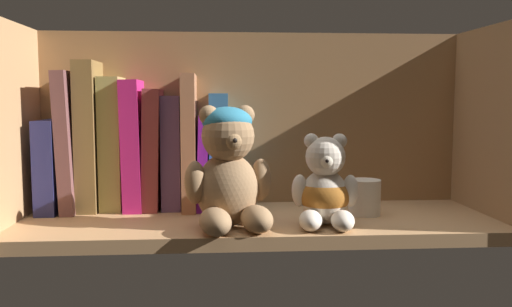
{
  "coord_description": "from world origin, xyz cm",
  "views": [
    {
      "loc": [
        -6.44,
        -83.59,
        20.56
      ],
      "look_at": [
        -0.34,
        0.0,
        12.07
      ],
      "focal_mm": 38.22,
      "sensor_mm": 36.0,
      "label": 1
    }
  ],
  "objects": [
    {
      "name": "shelf_board",
      "position": [
        0.0,
        0.0,
        1.0
      ],
      "size": [
        73.04,
        24.69,
        2.0
      ],
      "primitive_type": "cube",
      "color": "tan",
      "rests_on": "ground"
    },
    {
      "name": "shelf_back_panel",
      "position": [
        0.0,
        12.95,
        16.0
      ],
      "size": [
        75.44,
        1.2,
        32.0
      ],
      "primitive_type": "cube",
      "color": "olive",
      "rests_on": "ground"
    },
    {
      "name": "shelf_side_panel_left",
      "position": [
        -37.32,
        0.0,
        16.0
      ],
      "size": [
        1.6,
        27.09,
        32.0
      ],
      "primitive_type": "cube",
      "color": "tan",
      "rests_on": "ground"
    },
    {
      "name": "shelf_side_panel_right",
      "position": [
        37.32,
        0.0,
        16.0
      ],
      "size": [
        1.6,
        27.09,
        32.0
      ],
      "primitive_type": "cube",
      "color": "tan",
      "rests_on": "ground"
    },
    {
      "name": "book_0",
      "position": [
        -33.41,
        9.12,
        9.53
      ],
      "size": [
        3.22,
        14.33,
        15.06
      ],
      "primitive_type": "cube",
      "color": "navy",
      "rests_on": "shelf_board"
    },
    {
      "name": "book_1",
      "position": [
        -30.43,
        9.12,
        13.44
      ],
      "size": [
        2.97,
        14.02,
        22.94
      ],
      "primitive_type": "cube",
      "rotation": [
        0.0,
        -0.03,
        0.0
      ],
      "color": "brown",
      "rests_on": "shelf_board"
    },
    {
      "name": "book_2",
      "position": [
        -27.42,
        9.12,
        14.3
      ],
      "size": [
        3.26,
        10.96,
        24.6
      ],
      "primitive_type": "cube",
      "color": "brown",
      "rests_on": "shelf_board"
    },
    {
      "name": "book_3",
      "position": [
        -23.76,
        9.12,
        13.01
      ],
      "size": [
        3.5,
        9.03,
        22.03
      ],
      "primitive_type": "cube",
      "color": "#A39652",
      "rests_on": "shelf_board"
    },
    {
      "name": "book_4",
      "position": [
        -20.23,
        9.12,
        12.76
      ],
      "size": [
        3.33,
        11.27,
        21.57
      ],
      "primitive_type": "cube",
      "rotation": [
        0.0,
        -0.02,
        0.0
      ],
      "color": "#B71C66",
      "rests_on": "shelf_board"
    },
    {
      "name": "book_5",
      "position": [
        -17.12,
        9.12,
        12.05
      ],
      "size": [
        3.24,
        10.48,
        20.17
      ],
      "primitive_type": "cube",
      "rotation": [
        0.0,
        0.03,
        0.0
      ],
      "color": "#963B3B",
      "rests_on": "shelf_board"
    },
    {
      "name": "book_6",
      "position": [
        -13.93,
        9.12,
        11.49
      ],
      "size": [
        3.14,
        9.13,
        18.97
      ],
      "primitive_type": "cube",
      "color": "#644672",
      "rests_on": "shelf_board"
    },
    {
      "name": "book_7",
      "position": [
        -10.95,
        9.12,
        13.27
      ],
      "size": [
        2.27,
        13.6,
        22.53
      ],
      "primitive_type": "cube",
      "color": "#AE6E49",
      "rests_on": "shelf_board"
    },
    {
      "name": "book_8",
      "position": [
        -8.73,
        9.12,
        9.91
      ],
      "size": [
        2.14,
        11.65,
        15.86
      ],
      "primitive_type": "cube",
      "rotation": [
        0.0,
        0.03,
        0.0
      ],
      "color": "purple",
      "rests_on": "shelf_board"
    },
    {
      "name": "book_9",
      "position": [
        -6.1,
        9.12,
        11.69
      ],
      "size": [
        3.1,
        9.98,
        19.37
      ],
      "primitive_type": "cube",
      "color": "teal",
      "rests_on": "shelf_board"
    },
    {
      "name": "teddy_bear_larger",
      "position": [
        -4.72,
        -6.08,
        10.35
      ],
      "size": [
        13.24,
        13.7,
        17.6
      ],
      "color": "#93704C",
      "rests_on": "shelf_board"
    },
    {
      "name": "teddy_bear_smaller",
      "position": [
        9.34,
        -6.0,
        7.3
      ],
      "size": [
        9.96,
        10.52,
        13.49
      ],
      "color": "beige",
      "rests_on": "shelf_board"
    },
    {
      "name": "pillar_candle",
      "position": [
        17.14,
        0.76,
        4.83
      ],
      "size": [
        5.08,
        5.08,
        5.67
      ],
      "primitive_type": "cylinder",
      "color": "silver",
      "rests_on": "shelf_board"
    }
  ]
}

